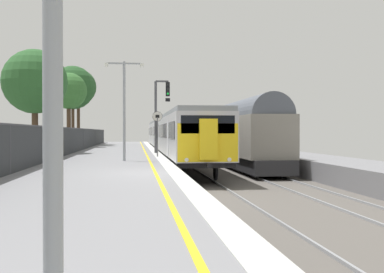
# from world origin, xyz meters

# --- Properties ---
(ground) EXTENTS (17.40, 110.00, 1.21)m
(ground) POSITION_xyz_m (2.64, 0.00, -0.61)
(ground) COLOR gray
(commuter_train_at_platform) EXTENTS (2.83, 42.65, 3.81)m
(commuter_train_at_platform) POSITION_xyz_m (2.10, 24.39, 1.27)
(commuter_train_at_platform) COLOR #B7B7BC
(commuter_train_at_platform) RESTS_ON ground
(freight_train_adjacent_track) EXTENTS (2.60, 41.01, 4.54)m
(freight_train_adjacent_track) POSITION_xyz_m (6.10, 26.57, 1.48)
(freight_train_adjacent_track) COLOR #232326
(freight_train_adjacent_track) RESTS_ON ground
(signal_gantry) EXTENTS (1.10, 0.24, 5.12)m
(signal_gantry) POSITION_xyz_m (0.62, 16.11, 3.19)
(signal_gantry) COLOR #47474C
(signal_gantry) RESTS_ON ground
(speed_limit_sign) EXTENTS (0.59, 0.08, 2.72)m
(speed_limit_sign) POSITION_xyz_m (0.25, 11.28, 1.74)
(speed_limit_sign) COLOR #59595B
(speed_limit_sign) RESTS_ON ground
(platform_lamp_mid) EXTENTS (2.00, 0.20, 5.11)m
(platform_lamp_mid) POSITION_xyz_m (-1.64, 7.35, 3.05)
(platform_lamp_mid) COLOR #93999E
(platform_lamp_mid) RESTS_ON ground
(platform_back_fence) EXTENTS (0.07, 99.00, 1.79)m
(platform_back_fence) POSITION_xyz_m (-5.45, 0.00, 0.94)
(platform_back_fence) COLOR #282B2D
(platform_back_fence) RESTS_ON ground
(background_tree_left) EXTENTS (4.22, 4.22, 8.92)m
(background_tree_left) POSITION_xyz_m (-7.87, 39.79, 6.66)
(background_tree_left) COLOR #473323
(background_tree_left) RESTS_ON ground
(background_tree_centre) EXTENTS (4.74, 4.74, 8.70)m
(background_tree_centre) POSITION_xyz_m (-7.86, 35.39, 6.17)
(background_tree_centre) COLOR #473323
(background_tree_centre) RESTS_ON ground
(background_tree_right) EXTENTS (4.52, 4.52, 7.29)m
(background_tree_right) POSITION_xyz_m (-8.03, 16.92, 4.89)
(background_tree_right) COLOR #473323
(background_tree_right) RESTS_ON ground
(background_tree_back) EXTENTS (3.56, 3.56, 7.31)m
(background_tree_back) POSITION_xyz_m (-7.50, 30.13, 5.40)
(background_tree_back) COLOR #473323
(background_tree_back) RESTS_ON ground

